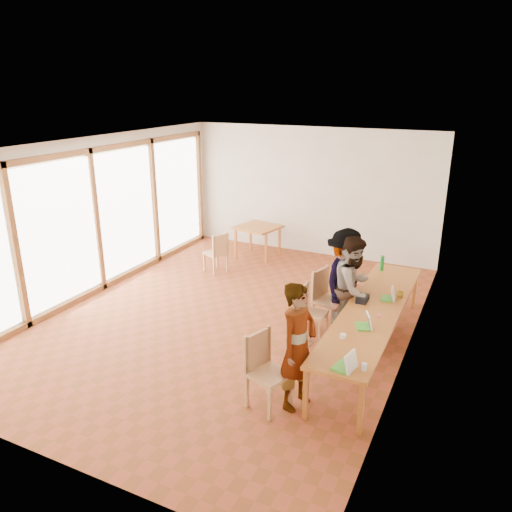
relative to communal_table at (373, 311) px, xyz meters
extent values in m
plane|color=#954024|center=(-2.50, 0.18, -0.70)|extent=(8.00, 8.00, 0.00)
cube|color=silver|center=(-2.50, 4.18, 0.80)|extent=(6.00, 0.10, 3.00)
cube|color=silver|center=(-2.50, -3.82, 0.80)|extent=(6.00, 0.10, 3.00)
cube|color=silver|center=(0.50, 0.18, 0.80)|extent=(0.10, 8.00, 3.00)
cube|color=white|center=(-5.46, 0.18, 0.80)|extent=(0.10, 8.00, 3.00)
cube|color=white|center=(-2.50, 0.18, 2.32)|extent=(6.00, 8.00, 0.04)
cube|color=#C96A2C|center=(0.00, 0.00, 0.02)|extent=(0.80, 4.00, 0.05)
cube|color=#C96A2C|center=(-0.34, -1.94, -0.35)|extent=(0.06, 0.06, 0.70)
cube|color=#C96A2C|center=(-0.34, 1.94, -0.35)|extent=(0.06, 0.06, 0.70)
cube|color=#C96A2C|center=(0.34, -1.94, -0.35)|extent=(0.06, 0.06, 0.70)
cube|color=#C96A2C|center=(0.34, 1.94, -0.35)|extent=(0.06, 0.06, 0.70)
cube|color=#C96A2C|center=(-3.49, 3.32, 0.02)|extent=(0.90, 0.90, 0.05)
cube|color=#C96A2C|center=(-3.88, 2.93, -0.35)|extent=(0.05, 0.05, 0.70)
cube|color=#C96A2C|center=(-3.88, 3.71, -0.35)|extent=(0.05, 0.05, 0.70)
cube|color=#C96A2C|center=(-3.10, 2.93, -0.35)|extent=(0.05, 0.05, 0.70)
cube|color=#C96A2C|center=(-3.10, 3.71, -0.35)|extent=(0.05, 0.05, 0.70)
cube|color=tan|center=(-0.84, -1.91, -0.23)|extent=(0.59, 0.59, 0.04)
cube|color=tan|center=(-1.04, -1.84, 0.04)|extent=(0.19, 0.45, 0.48)
cube|color=tan|center=(-0.97, 0.11, -0.29)|extent=(0.41, 0.41, 0.04)
cube|color=tan|center=(-1.15, 0.11, -0.06)|extent=(0.04, 0.40, 0.42)
cube|color=tan|center=(-0.84, 0.56, -0.23)|extent=(0.57, 0.57, 0.04)
cube|color=tan|center=(-1.04, 0.61, 0.04)|extent=(0.17, 0.46, 0.49)
cube|color=tan|center=(-0.62, 0.92, -0.22)|extent=(0.51, 0.51, 0.04)
cube|color=tan|center=(-0.84, 0.90, 0.05)|extent=(0.08, 0.47, 0.49)
cube|color=tan|center=(-3.89, 2.02, -0.28)|extent=(0.54, 0.54, 0.04)
cube|color=tan|center=(-3.72, 1.94, -0.04)|extent=(0.20, 0.40, 0.43)
imported|color=gray|center=(-0.55, -1.70, 0.13)|extent=(0.54, 0.69, 1.67)
imported|color=gray|center=(-0.41, 0.36, 0.15)|extent=(0.81, 0.95, 1.71)
imported|color=gray|center=(-0.62, 0.61, 0.17)|extent=(0.68, 1.14, 1.74)
cube|color=green|center=(0.06, -1.80, 0.06)|extent=(0.24, 0.30, 0.03)
cube|color=white|center=(0.16, -1.82, 0.16)|extent=(0.12, 0.26, 0.23)
cube|color=green|center=(0.01, -0.68, 0.06)|extent=(0.26, 0.30, 0.03)
cube|color=white|center=(0.09, -0.64, 0.15)|extent=(0.16, 0.24, 0.21)
cube|color=green|center=(0.12, 0.42, 0.06)|extent=(0.21, 0.27, 0.03)
cube|color=white|center=(0.20, 0.43, 0.15)|extent=(0.10, 0.23, 0.20)
imported|color=gold|center=(0.28, 0.60, 0.09)|extent=(0.12, 0.12, 0.09)
cylinder|color=#167927|center=(-0.23, 1.63, 0.19)|extent=(0.07, 0.07, 0.28)
cylinder|color=silver|center=(0.30, -1.75, 0.09)|extent=(0.07, 0.07, 0.09)
cylinder|color=white|center=(-0.14, -1.10, 0.08)|extent=(0.08, 0.08, 0.06)
cube|color=#DD445E|center=(0.14, -0.24, 0.05)|extent=(0.05, 0.10, 0.01)
cube|color=black|center=(-0.21, 0.17, 0.09)|extent=(0.16, 0.26, 0.09)
camera|label=1|loc=(1.35, -6.86, 3.23)|focal=35.00mm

